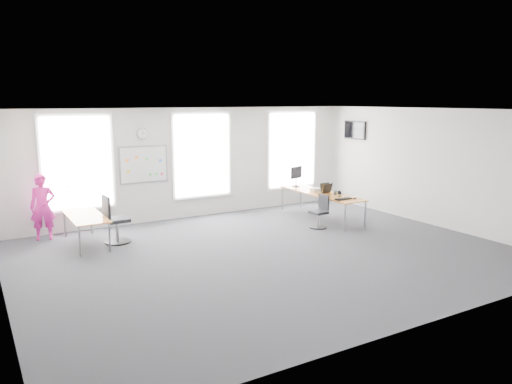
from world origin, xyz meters
TOP-DOWN VIEW (x-y plane):
  - floor at (0.00, 0.00)m, footprint 10.00×10.00m
  - ceiling at (0.00, 0.00)m, footprint 10.00×10.00m
  - wall_back at (0.00, 4.00)m, footprint 10.00×0.00m
  - wall_front at (0.00, -4.00)m, footprint 10.00×0.00m
  - wall_right at (5.00, 0.00)m, footprint 0.00×10.00m
  - window_left at (-3.00, 3.97)m, footprint 1.60×0.06m
  - window_mid at (0.30, 3.97)m, footprint 1.60×0.06m
  - window_right at (3.30, 3.97)m, footprint 1.60×0.06m
  - desk_right at (2.96, 2.04)m, footprint 0.78×2.93m
  - desk_left at (-3.15, 2.69)m, footprint 0.73×1.83m
  - chair_right at (2.30, 1.22)m, footprint 0.45×0.45m
  - chair_left at (-2.57, 2.46)m, footprint 0.59×0.59m
  - person at (-3.90, 3.60)m, footprint 0.62×0.46m
  - whiteboard at (-1.35, 3.97)m, footprint 1.20×0.03m
  - wall_clock at (-1.35, 3.97)m, footprint 0.30×0.04m
  - tv at (4.95, 3.00)m, footprint 0.06×0.90m
  - keyboard at (2.85, 0.98)m, footprint 0.50×0.23m
  - mouse at (3.15, 0.89)m, footprint 0.10×0.13m
  - lens_cap at (3.03, 1.35)m, footprint 0.09×0.09m
  - headphones at (3.11, 1.53)m, footprint 0.20×0.11m
  - laptop_sleeve at (3.01, 1.88)m, footprint 0.35×0.23m
  - paper_stack at (2.91, 2.19)m, footprint 0.29×0.22m
  - monitor at (2.94, 3.19)m, footprint 0.51×0.23m

SIDE VIEW (x-z plane):
  - floor at x=0.00m, z-range 0.00..0.00m
  - chair_right at x=2.30m, z-range -0.05..0.78m
  - chair_left at x=-2.57m, z-range -0.07..1.03m
  - desk_left at x=-3.15m, z-range 0.28..0.94m
  - desk_right at x=2.96m, z-range 0.31..1.02m
  - lens_cap at x=3.03m, z-range 0.71..0.72m
  - keyboard at x=2.85m, z-range 0.71..0.74m
  - mouse at x=3.15m, z-range 0.71..0.75m
  - paper_stack at x=2.91m, z-range 0.71..0.81m
  - headphones at x=3.11m, z-range 0.71..0.82m
  - person at x=-3.90m, z-range 0.00..1.53m
  - laptop_sleeve at x=3.01m, z-range 0.71..0.99m
  - monitor at x=2.94m, z-range 0.77..1.36m
  - wall_back at x=0.00m, z-range -3.50..6.50m
  - wall_front at x=0.00m, z-range -3.50..6.50m
  - wall_right at x=5.00m, z-range -3.50..6.50m
  - whiteboard at x=-1.35m, z-range 1.10..2.00m
  - window_left at x=-3.00m, z-range 0.60..2.80m
  - window_mid at x=0.30m, z-range 0.60..2.80m
  - window_right at x=3.30m, z-range 0.60..2.80m
  - tv at x=4.95m, z-range 2.02..2.57m
  - wall_clock at x=-1.35m, z-range 2.20..2.50m
  - ceiling at x=0.00m, z-range 3.00..3.00m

